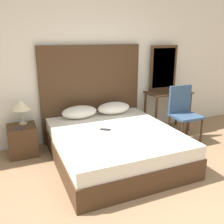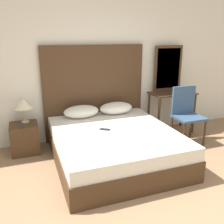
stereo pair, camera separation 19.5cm
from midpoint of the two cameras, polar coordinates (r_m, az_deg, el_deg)
The scene contains 12 objects.
wall_back at distance 4.44m, azimuth -5.52°, elevation 11.22°, with size 10.00×0.06×2.70m.
bed at distance 3.73m, azimuth -0.92°, elevation -7.66°, with size 1.71×1.94×0.48m.
headboard at distance 4.43m, azimuth -5.86°, elevation 4.32°, with size 1.80×0.05×1.65m.
pillow_left at distance 4.18m, azimuth -8.78°, elevation -0.03°, with size 0.59×0.35×0.21m.
pillow_right at distance 4.37m, azimuth -0.90°, elevation 0.92°, with size 0.59×0.35×0.21m.
phone_on_bed at distance 3.65m, azimuth -3.10°, elevation -4.03°, with size 0.16×0.14×0.01m.
nightstand at distance 4.18m, azimuth -21.01°, elevation -6.06°, with size 0.42×0.41×0.47m.
table_lamp at distance 4.09m, azimuth -21.35°, elevation 1.39°, with size 0.28×0.28×0.38m.
phone_on_nightstand at distance 4.00m, azimuth -21.85°, elevation -3.47°, with size 0.11×0.16×0.01m.
vanity_desk at distance 4.87m, azimuth 11.54°, elevation 2.73°, with size 0.84×0.47×0.78m.
vanity_mirror at distance 4.93m, azimuth 10.57°, elevation 9.86°, with size 0.57×0.03×0.85m.
chair at distance 4.50m, azimuth 14.74°, elevation 0.46°, with size 0.47×0.43×0.97m.
Camera 1 is at (-1.44, -1.40, 1.80)m, focal length 40.00 mm.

